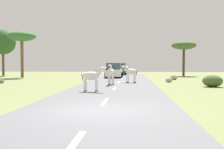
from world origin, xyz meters
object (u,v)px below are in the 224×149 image
bush_1 (213,81)px  tree_4 (184,46)px  car_1 (114,71)px  zebra_1 (130,72)px  tree_0 (3,42)px  car_0 (120,69)px  rock_4 (174,77)px  tree_3 (22,37)px  zebra_2 (92,76)px  rock_3 (2,81)px  rock_1 (169,80)px  zebra_0 (111,72)px

bush_1 → tree_4: bearing=85.8°
car_1 → zebra_1: bearing=-76.2°
tree_0 → car_0: bearing=13.1°
zebra_1 → rock_4: (4.59, 5.20, -0.72)m
tree_3 → rock_4: 18.76m
tree_0 → tree_4: bearing=4.0°
zebra_2 → rock_4: bearing=159.2°
car_1 → tree_4: 11.62m
car_1 → bush_1: car_1 is taller
rock_4 → car_0: bearing=119.1°
tree_4 → rock_3: bearing=-140.4°
tree_0 → rock_1: 24.65m
tree_4 → rock_3: 24.40m
tree_0 → zebra_1: bearing=-35.0°
tree_0 → tree_4: size_ratio=1.34×
zebra_2 → tree_3: tree_3 is taller
zebra_1 → zebra_2: size_ratio=0.97×
bush_1 → rock_1: size_ratio=2.22×
tree_4 → car_0: bearing=167.3°
tree_0 → tree_3: tree_0 is taller
zebra_1 → zebra_2: bearing=-167.6°
car_0 → rock_1: size_ratio=6.72×
zebra_0 → rock_1: (5.03, 3.87, -0.82)m
tree_3 → tree_4: (20.68, 6.15, -0.76)m
car_0 → tree_3: 14.84m
car_0 → rock_4: car_0 is taller
car_1 → rock_1: size_ratio=6.60×
rock_1 → rock_4: bearing=74.5°
bush_1 → tree_3: bearing=149.5°
zebra_2 → rock_4: (6.78, 12.69, -0.69)m
rock_1 → tree_3: bearing=158.1°
rock_1 → rock_3: size_ratio=1.47×
car_0 → tree_3: bearing=38.0°
rock_3 → car_0: bearing=61.2°
tree_3 → bush_1: (19.38, -11.42, -4.52)m
zebra_0 → car_1: car_1 is taller
zebra_0 → zebra_1: size_ratio=1.12×
tree_0 → rock_1: size_ratio=9.88×
car_0 → car_1: bearing=90.5°
zebra_0 → zebra_1: bearing=-119.5°
zebra_2 → car_0: size_ratio=0.37×
zebra_1 → rock_1: zebra_1 is taller
zebra_1 → tree_3: bearing=87.1°
zebra_0 → zebra_2: size_ratio=1.08×
zebra_0 → tree_4: 19.25m
zebra_0 → rock_3: size_ratio=3.91×
tree_0 → rock_3: bearing=-63.4°
tree_4 → rock_4: bearing=-106.8°
zebra_2 → bush_1: (8.26, 4.29, -0.52)m
bush_1 → zebra_2: bearing=-152.6°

